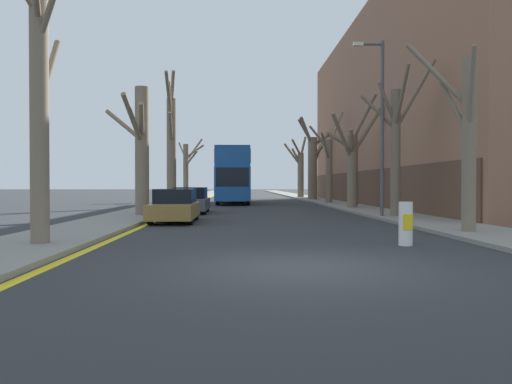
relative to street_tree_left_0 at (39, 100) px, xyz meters
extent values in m
plane|color=#2B2D30|center=(5.91, -2.88, -3.54)|extent=(300.00, 300.00, 0.00)
cube|color=gray|center=(-0.34, 47.12, -3.48)|extent=(2.80, 120.00, 0.12)
cube|color=gray|center=(12.16, 47.12, -3.48)|extent=(2.80, 120.00, 0.12)
cube|color=#93664C|center=(18.56, 24.62, 3.52)|extent=(10.00, 38.61, 14.11)
cube|color=brown|center=(13.54, 24.62, -2.29)|extent=(0.12, 37.84, 2.50)
cube|color=yellow|center=(1.24, 47.12, -3.54)|extent=(0.24, 120.00, 0.01)
cylinder|color=#7A6B56|center=(-0.03, 0.11, -0.52)|extent=(0.44, 0.44, 6.04)
cylinder|color=#7A6B56|center=(0.05, 0.52, 0.76)|extent=(0.33, 0.98, 1.81)
cylinder|color=#7A6B56|center=(0.22, 11.45, -0.50)|extent=(0.64, 0.64, 6.08)
cylinder|color=#7A6B56|center=(0.32, 10.80, 0.81)|extent=(0.46, 1.51, 1.65)
cylinder|color=#7A6B56|center=(0.03, 10.41, 0.86)|extent=(0.63, 2.28, 2.14)
cylinder|color=#7A6B56|center=(-0.76, 12.15, 0.84)|extent=(2.19, 1.66, 1.72)
cylinder|color=#7A6B56|center=(0.10, 22.39, 0.17)|extent=(0.64, 0.64, 7.42)
cylinder|color=#7A6B56|center=(0.27, 21.73, 4.45)|extent=(0.59, 1.56, 2.22)
cylinder|color=#7A6B56|center=(0.13, 21.72, 1.75)|extent=(0.29, 1.53, 2.10)
cylinder|color=#7A6B56|center=(0.11, 21.65, 3.78)|extent=(0.25, 1.66, 2.03)
cylinder|color=#7A6B56|center=(0.09, 21.27, 3.79)|extent=(0.25, 2.42, 3.06)
cylinder|color=#7A6B56|center=(-0.03, 32.84, -0.97)|extent=(0.49, 0.49, 5.14)
cylinder|color=#7A6B56|center=(0.64, 33.53, 1.10)|extent=(1.54, 1.59, 2.26)
cylinder|color=#7A6B56|center=(-0.39, 33.40, 1.05)|extent=(0.93, 1.32, 1.63)
cylinder|color=#7A6B56|center=(0.78, 32.70, 0.96)|extent=(1.74, 0.46, 1.24)
cylinder|color=#7A6B56|center=(0.52, 32.31, 0.32)|extent=(1.30, 1.25, 1.36)
cylinder|color=#7A6B56|center=(11.67, 2.75, -0.86)|extent=(0.42, 0.42, 5.36)
cylinder|color=#7A6B56|center=(10.88, 3.17, 1.35)|extent=(1.75, 1.04, 2.17)
cylinder|color=#7A6B56|center=(11.50, 2.22, 0.71)|extent=(0.53, 1.22, 2.40)
cylinder|color=#7A6B56|center=(11.37, 3.04, 0.29)|extent=(0.81, 0.78, 1.79)
cylinder|color=#7A6B56|center=(11.84, 10.34, -0.63)|extent=(0.45, 0.45, 5.82)
cylinder|color=#7A6B56|center=(11.40, 10.14, 1.61)|extent=(1.07, 0.59, 1.89)
cylinder|color=#7A6B56|center=(11.75, 9.22, 1.76)|extent=(0.34, 2.35, 2.44)
cylinder|color=#7A6B56|center=(12.46, 9.65, 1.90)|extent=(1.45, 1.58, 2.91)
cylinder|color=#7A6B56|center=(11.06, 10.33, 1.24)|extent=(1.67, 0.18, 1.62)
cylinder|color=#7A6B56|center=(11.76, 18.60, -1.25)|extent=(0.65, 0.65, 4.58)
cylinder|color=#7A6B56|center=(12.59, 18.29, 1.29)|extent=(1.92, 0.90, 3.01)
cylinder|color=#7A6B56|center=(11.02, 18.78, 0.70)|extent=(1.66, 0.61, 1.23)
cylinder|color=#7A6B56|center=(11.04, 18.06, 0.83)|extent=(1.72, 1.38, 2.91)
cylinder|color=#7A6B56|center=(11.61, 18.13, 0.47)|extent=(0.56, 1.19, 1.77)
cylinder|color=#7A6B56|center=(12.31, 18.03, 2.03)|extent=(1.41, 1.43, 2.78)
cylinder|color=#7A6B56|center=(11.76, 26.64, -1.02)|extent=(0.52, 0.52, 5.04)
cylinder|color=#7A6B56|center=(11.01, 26.70, 1.60)|extent=(1.66, 0.31, 2.00)
cylinder|color=#7A6B56|center=(11.37, 25.98, 0.85)|extent=(1.02, 1.54, 2.20)
cylinder|color=#7A6B56|center=(11.62, 27.59, 0.77)|extent=(0.49, 2.03, 1.66)
cylinder|color=#7A6B56|center=(12.48, 27.63, 2.45)|extent=(1.66, 2.19, 2.96)
cylinder|color=#7A6B56|center=(11.73, 35.20, -0.54)|extent=(0.87, 0.87, 6.00)
cylinder|color=#7A6B56|center=(12.32, 36.14, 0.87)|extent=(1.56, 2.22, 2.31)
cylinder|color=#7A6B56|center=(12.73, 35.69, 2.36)|extent=(2.29, 1.31, 1.56)
cylinder|color=#7A6B56|center=(11.03, 34.84, 2.96)|extent=(1.75, 1.11, 2.42)
cylinder|color=#7A6B56|center=(11.10, 34.63, 2.91)|extent=(1.65, 1.55, 2.79)
cylinder|color=#7A6B56|center=(12.40, 34.92, 1.37)|extent=(1.68, 0.93, 1.94)
cylinder|color=#7A6B56|center=(11.61, 43.33, -1.03)|extent=(0.70, 0.70, 5.03)
cylinder|color=#7A6B56|center=(11.11, 43.11, 1.07)|extent=(1.29, 0.75, 1.88)
cylinder|color=#7A6B56|center=(11.81, 42.86, 2.14)|extent=(0.71, 1.24, 2.26)
cylinder|color=#7A6B56|center=(10.69, 43.25, 1.29)|extent=(2.06, 0.42, 2.61)
cylinder|color=#7A6B56|center=(11.04, 42.37, 2.00)|extent=(1.43, 2.16, 1.80)
cube|color=#19519E|center=(4.28, 28.06, -1.96)|extent=(2.58, 10.34, 2.46)
cube|color=#19519E|center=(4.28, 28.06, -0.04)|extent=(2.52, 10.14, 1.38)
cube|color=navy|center=(4.28, 28.06, 0.71)|extent=(2.52, 10.14, 0.12)
cube|color=black|center=(4.28, 28.06, -1.49)|extent=(2.61, 9.10, 1.28)
cube|color=black|center=(4.28, 28.06, 0.03)|extent=(2.61, 9.10, 1.05)
cube|color=black|center=(4.28, 22.91, -1.49)|extent=(2.32, 0.06, 1.34)
cylinder|color=black|center=(3.16, 24.96, -3.03)|extent=(0.30, 1.03, 1.03)
cylinder|color=black|center=(5.40, 24.96, -3.03)|extent=(0.30, 1.03, 1.03)
cylinder|color=black|center=(3.16, 30.95, -3.03)|extent=(0.30, 1.03, 1.03)
cylinder|color=black|center=(5.40, 30.95, -3.03)|extent=(0.30, 1.03, 1.03)
cube|color=olive|center=(2.14, 8.28, -3.07)|extent=(1.73, 4.28, 0.59)
cube|color=black|center=(2.14, 8.53, -2.48)|extent=(1.52, 2.22, 0.58)
cylinder|color=black|center=(1.38, 6.99, -3.23)|extent=(0.20, 0.62, 0.62)
cylinder|color=black|center=(2.89, 6.99, -3.23)|extent=(0.20, 0.62, 0.62)
cylinder|color=black|center=(1.38, 9.56, -3.23)|extent=(0.20, 0.62, 0.62)
cylinder|color=black|center=(2.89, 9.56, -3.23)|extent=(0.20, 0.62, 0.62)
cube|color=#4C5156|center=(2.14, 14.83, -3.06)|extent=(1.85, 4.44, 0.59)
cube|color=black|center=(2.14, 15.09, -2.47)|extent=(1.63, 2.31, 0.60)
cylinder|color=black|center=(1.32, 13.49, -3.24)|extent=(0.20, 0.60, 0.60)
cylinder|color=black|center=(2.96, 13.49, -3.24)|extent=(0.20, 0.60, 0.60)
cylinder|color=black|center=(1.32, 16.16, -3.24)|extent=(0.20, 0.60, 0.60)
cylinder|color=black|center=(2.96, 16.16, -3.24)|extent=(0.20, 0.60, 0.60)
cylinder|color=#4C4F54|center=(11.18, 10.17, 0.43)|extent=(0.16, 0.16, 7.95)
cylinder|color=#4C4F54|center=(10.63, 10.17, 4.26)|extent=(1.10, 0.11, 0.11)
cube|color=beige|center=(10.08, 10.17, 4.26)|extent=(0.44, 0.20, 0.16)
cylinder|color=white|center=(8.92, 0.27, -2.99)|extent=(0.34, 0.34, 1.09)
cube|color=yellow|center=(8.92, 0.09, -2.94)|extent=(0.24, 0.01, 0.39)
camera|label=1|loc=(4.77, -12.03, -2.01)|focal=35.00mm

